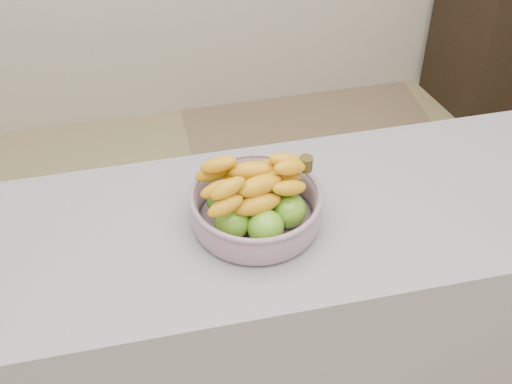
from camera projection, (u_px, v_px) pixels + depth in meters
counter at (258, 332)px, 2.08m from camera, size 2.00×0.60×0.90m
cabinet at (507, 10)px, 3.48m from camera, size 0.62×0.54×0.99m
fruit_bowl at (256, 204)px, 1.74m from camera, size 0.33×0.33×0.18m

